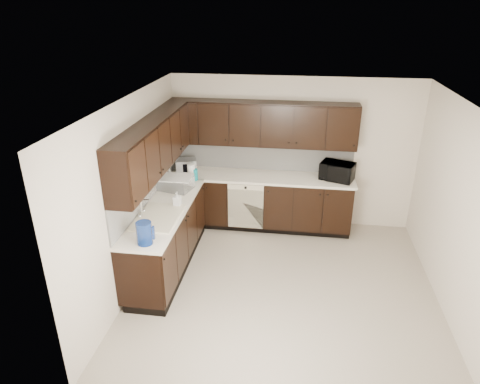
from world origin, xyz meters
name	(u,v)px	position (x,y,z in m)	size (l,w,h in m)	color
floor	(283,288)	(0.00, 0.00, 0.00)	(4.00, 4.00, 0.00)	#A99D8B
ceiling	(292,104)	(0.00, 0.00, 2.50)	(4.00, 4.00, 0.00)	white
wall_back	(292,153)	(0.00, 2.00, 1.25)	(4.00, 0.02, 2.50)	beige
wall_left	(133,195)	(-2.00, 0.00, 1.25)	(0.02, 4.00, 2.50)	beige
wall_right	(458,215)	(2.00, 0.00, 1.25)	(0.02, 4.00, 2.50)	beige
wall_front	(277,310)	(0.00, -2.00, 1.25)	(4.00, 0.02, 2.50)	beige
lower_cabinets	(224,218)	(-1.01, 1.11, 0.41)	(3.00, 2.80, 0.90)	black
countertop	(223,189)	(-1.01, 1.11, 0.92)	(3.03, 2.83, 0.04)	white
backsplash	(212,168)	(-1.22, 1.32, 1.18)	(3.00, 2.80, 0.48)	beige
upper_cabinets	(217,133)	(-1.10, 1.20, 1.77)	(3.00, 2.80, 0.70)	black
dishwasher	(246,204)	(-0.70, 1.41, 0.55)	(0.58, 0.04, 0.78)	beige
sink	(158,222)	(-1.68, -0.01, 0.88)	(0.54, 0.82, 0.42)	beige
microwave	(337,171)	(0.73, 1.69, 1.08)	(0.51, 0.35, 0.28)	black
soap_bottle_a	(177,199)	(-1.53, 0.39, 1.05)	(0.09, 0.10, 0.21)	gray
soap_bottle_b	(170,176)	(-1.86, 1.16, 1.06)	(0.09, 0.09, 0.24)	gray
toaster_oven	(186,165)	(-1.75, 1.70, 1.05)	(0.34, 0.25, 0.21)	#BAB9BC
storage_bin	(175,183)	(-1.71, 0.96, 1.03)	(0.48, 0.36, 0.19)	silver
blue_pitcher	(144,233)	(-1.62, -0.65, 1.08)	(0.18, 0.18, 0.28)	navy
teal_tumbler	(195,175)	(-1.50, 1.35, 1.03)	(0.08, 0.08, 0.19)	#0C7B87
paper_towel_roll	(191,172)	(-1.57, 1.35, 1.07)	(0.12, 0.12, 0.26)	white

